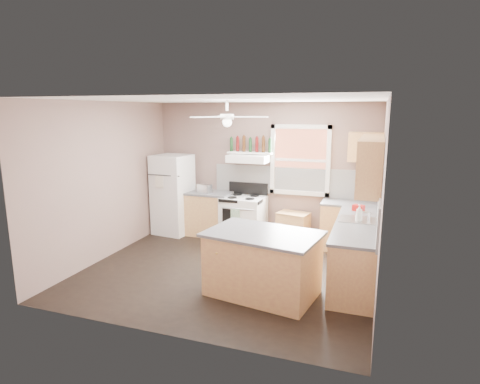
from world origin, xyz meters
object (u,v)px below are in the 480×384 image
(stove, at_px, (243,218))
(cart, at_px, (293,228))
(island, at_px, (263,265))
(refrigerator, at_px, (173,194))
(toaster, at_px, (205,189))

(stove, distance_m, cart, 1.00)
(stove, relative_size, island, 0.60)
(refrigerator, relative_size, toaster, 5.88)
(refrigerator, distance_m, island, 3.39)
(stove, height_order, island, same)
(refrigerator, xyz_separation_m, cart, (2.51, 0.19, -0.53))
(toaster, height_order, island, toaster)
(cart, bearing_deg, refrigerator, -163.53)
(island, bearing_deg, toaster, 139.72)
(cart, distance_m, island, 2.36)
(stove, xyz_separation_m, island, (1.05, -2.25, 0.00))
(cart, xyz_separation_m, island, (0.06, -2.35, 0.14))
(toaster, relative_size, stove, 0.33)
(stove, bearing_deg, toaster, -172.05)
(refrigerator, xyz_separation_m, toaster, (0.71, 0.03, 0.17))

